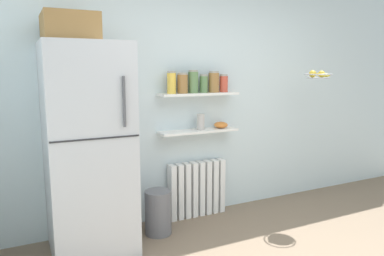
# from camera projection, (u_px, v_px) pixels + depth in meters

# --- Properties ---
(back_wall) EXTENTS (7.04, 0.10, 2.60)m
(back_wall) POSITION_uv_depth(u_px,v_px,m) (196.00, 98.00, 3.99)
(back_wall) COLOR silver
(back_wall) RESTS_ON ground_plane
(refrigerator) EXTENTS (0.70, 0.75, 2.06)m
(refrigerator) POSITION_uv_depth(u_px,v_px,m) (88.00, 145.00, 3.14)
(refrigerator) COLOR #B7BABF
(refrigerator) RESTS_ON ground_plane
(radiator) EXTENTS (0.66, 0.12, 0.61)m
(radiator) POSITION_uv_depth(u_px,v_px,m) (197.00, 189.00, 4.02)
(radiator) COLOR white
(radiator) RESTS_ON ground_plane
(wall_shelf_lower) EXTENTS (0.88, 0.22, 0.02)m
(wall_shelf_lower) POSITION_uv_depth(u_px,v_px,m) (198.00, 131.00, 3.88)
(wall_shelf_lower) COLOR white
(wall_shelf_upper) EXTENTS (0.88, 0.22, 0.02)m
(wall_shelf_upper) POSITION_uv_depth(u_px,v_px,m) (198.00, 94.00, 3.82)
(wall_shelf_upper) COLOR white
(storage_jar_0) EXTENTS (0.09, 0.09, 0.23)m
(storage_jar_0) POSITION_uv_depth(u_px,v_px,m) (172.00, 83.00, 3.67)
(storage_jar_0) COLOR yellow
(storage_jar_0) RESTS_ON wall_shelf_upper
(storage_jar_1) EXTENTS (0.11, 0.11, 0.21)m
(storage_jar_1) POSITION_uv_depth(u_px,v_px,m) (183.00, 83.00, 3.72)
(storage_jar_1) COLOR olive
(storage_jar_1) RESTS_ON wall_shelf_upper
(storage_jar_2) EXTENTS (0.10, 0.10, 0.24)m
(storage_jar_2) POSITION_uv_depth(u_px,v_px,m) (193.00, 82.00, 3.77)
(storage_jar_2) COLOR #5B7F4C
(storage_jar_2) RESTS_ON wall_shelf_upper
(storage_jar_3) EXTENTS (0.09, 0.09, 0.19)m
(storage_jar_3) POSITION_uv_depth(u_px,v_px,m) (204.00, 84.00, 3.83)
(storage_jar_3) COLOR #5B7F4C
(storage_jar_3) RESTS_ON wall_shelf_upper
(storage_jar_4) EXTENTS (0.11, 0.11, 0.23)m
(storage_jar_4) POSITION_uv_depth(u_px,v_px,m) (214.00, 82.00, 3.88)
(storage_jar_4) COLOR olive
(storage_jar_4) RESTS_ON wall_shelf_upper
(storage_jar_5) EXTENTS (0.09, 0.09, 0.19)m
(storage_jar_5) POSITION_uv_depth(u_px,v_px,m) (224.00, 83.00, 3.94)
(storage_jar_5) COLOR #C64C38
(storage_jar_5) RESTS_ON wall_shelf_upper
(vase) EXTENTS (0.08, 0.08, 0.17)m
(vase) POSITION_uv_depth(u_px,v_px,m) (201.00, 122.00, 3.88)
(vase) COLOR #B2ADA8
(vase) RESTS_ON wall_shelf_lower
(shelf_bowl) EXTENTS (0.15, 0.15, 0.07)m
(shelf_bowl) POSITION_uv_depth(u_px,v_px,m) (221.00, 125.00, 4.00)
(shelf_bowl) COLOR orange
(shelf_bowl) RESTS_ON wall_shelf_lower
(trash_bin) EXTENTS (0.26, 0.26, 0.44)m
(trash_bin) POSITION_uv_depth(u_px,v_px,m) (158.00, 212.00, 3.57)
(trash_bin) COLOR slate
(trash_bin) RESTS_ON ground_plane
(hanging_fruit_basket) EXTENTS (0.30, 0.30, 0.09)m
(hanging_fruit_basket) POSITION_uv_depth(u_px,v_px,m) (318.00, 75.00, 4.03)
(hanging_fruit_basket) COLOR #B2B2B7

